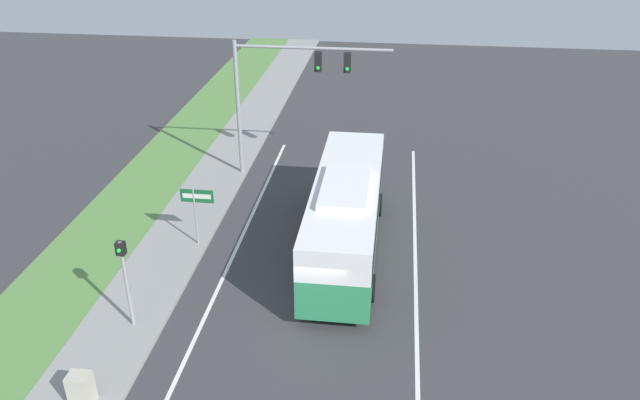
# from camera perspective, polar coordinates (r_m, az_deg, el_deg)

# --- Properties ---
(ground_plane) EXTENTS (80.00, 80.00, 0.00)m
(ground_plane) POSITION_cam_1_polar(r_m,az_deg,el_deg) (21.82, -0.82, -10.46)
(ground_plane) COLOR #38383A
(sidewalk) EXTENTS (2.80, 80.00, 0.12)m
(sidewalk) POSITION_cam_1_polar(r_m,az_deg,el_deg) (23.31, -16.28, -8.77)
(sidewalk) COLOR gray
(sidewalk) RESTS_ON ground_plane
(grass_verge) EXTENTS (3.60, 80.00, 0.10)m
(grass_verge) POSITION_cam_1_polar(r_m,az_deg,el_deg) (24.69, -23.20, -7.87)
(grass_verge) COLOR #568442
(grass_verge) RESTS_ON ground_plane
(lane_divider_near) EXTENTS (0.14, 30.00, 0.01)m
(lane_divider_near) POSITION_cam_1_polar(r_m,az_deg,el_deg) (22.51, -10.07, -9.60)
(lane_divider_near) COLOR silver
(lane_divider_near) RESTS_ON ground_plane
(lane_divider_far) EXTENTS (0.14, 30.00, 0.01)m
(lane_divider_far) POSITION_cam_1_polar(r_m,az_deg,el_deg) (21.71, 8.81, -11.06)
(lane_divider_far) COLOR silver
(lane_divider_far) RESTS_ON ground_plane
(bus) EXTENTS (2.65, 10.26, 3.34)m
(bus) POSITION_cam_1_polar(r_m,az_deg,el_deg) (24.32, 2.41, -0.95)
(bus) COLOR #2D8956
(bus) RESTS_ON ground_plane
(signal_gantry) EXTENTS (7.41, 0.41, 6.75)m
(signal_gantry) POSITION_cam_1_polar(r_m,az_deg,el_deg) (29.75, -3.39, 10.73)
(signal_gantry) COLOR #939399
(signal_gantry) RESTS_ON ground_plane
(pedestrian_signal) EXTENTS (0.28, 0.34, 3.32)m
(pedestrian_signal) POSITION_cam_1_polar(r_m,az_deg,el_deg) (20.93, -17.44, -6.23)
(pedestrian_signal) COLOR #939399
(pedestrian_signal) RESTS_ON ground_plane
(street_sign) EXTENTS (1.34, 0.08, 2.61)m
(street_sign) POSITION_cam_1_polar(r_m,az_deg,el_deg) (25.10, -11.23, -0.45)
(street_sign) COLOR #939399
(street_sign) RESTS_ON ground_plane
(utility_cabinet) EXTENTS (0.64, 0.51, 1.04)m
(utility_cabinet) POSITION_cam_1_polar(r_m,az_deg,el_deg) (19.45, -21.01, -15.85)
(utility_cabinet) COLOR #B7B29E
(utility_cabinet) RESTS_ON sidewalk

